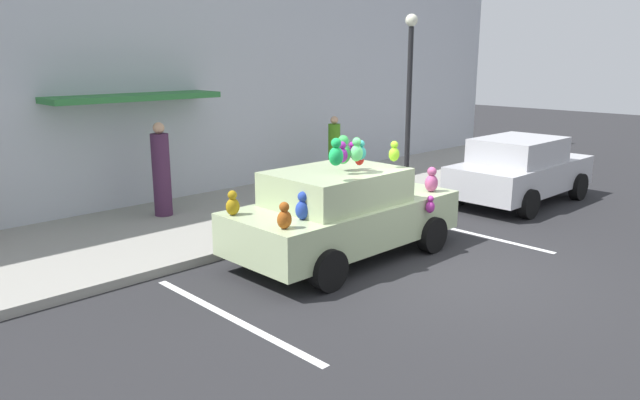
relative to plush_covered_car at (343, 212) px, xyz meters
name	(u,v)px	position (x,y,z in m)	size (l,w,h in m)	color
ground_plane	(446,272)	(0.68, -1.67, -0.81)	(60.00, 60.00, 0.00)	#262628
sidewalk	(254,211)	(0.68, 3.33, -0.73)	(24.00, 4.00, 0.15)	gray
storefront_building	(193,64)	(0.66, 5.47, 2.39)	(24.00, 1.25, 6.40)	#B2B7C1
parking_stripe_front	(467,232)	(2.84, -0.67, -0.80)	(0.12, 3.60, 0.01)	silver
parking_stripe_rear	(231,318)	(-2.83, -0.67, -0.80)	(0.12, 3.60, 0.01)	silver
plush_covered_car	(343,212)	(0.00, 0.00, 0.00)	(4.14, 2.07, 2.20)	#ACBE8E
parked_sedan_behind	(520,170)	(5.85, -0.14, -0.02)	(4.01, 1.95, 1.54)	#B7B7BC
teddy_bear_on_sidewalk	(373,184)	(3.15, 2.04, -0.29)	(0.42, 0.35, 0.79)	pink
street_lamp_post	(409,88)	(4.10, 1.83, 1.86)	(0.28, 0.28, 4.15)	black
pedestrian_walking_past	(334,152)	(3.87, 4.02, 0.15)	(0.31, 0.31, 1.73)	#44851B
pedestrian_by_lamp	(161,173)	(-1.05, 4.15, 0.24)	(0.37, 0.37, 1.93)	#432341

